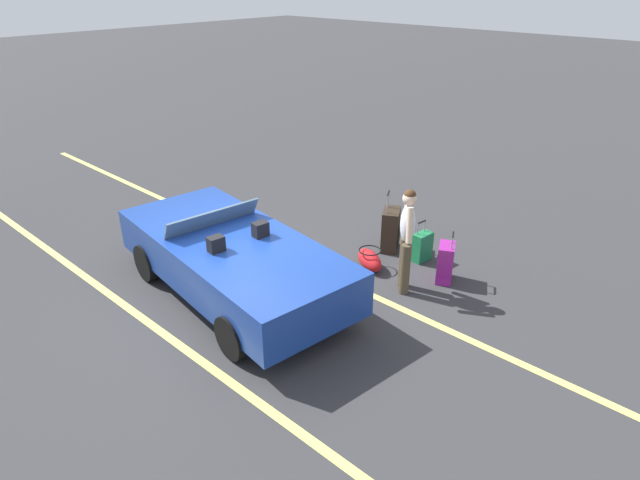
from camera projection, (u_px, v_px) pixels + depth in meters
name	position (u px, v px, depth m)	size (l,w,h in m)	color
ground_plane	(236.00, 293.00, 8.32)	(80.00, 80.00, 0.00)	#333335
lot_line_near	(299.00, 262.00, 9.23)	(18.00, 0.12, 0.01)	#EAE066
lot_line_mid	(161.00, 332.00, 7.45)	(18.00, 0.12, 0.01)	#EAE066
convertible_car	(226.00, 255.00, 8.21)	(4.33, 2.27, 1.24)	navy
suitcase_large_black	(391.00, 230.00, 9.50)	(0.48, 0.56, 1.06)	#2D2319
suitcase_medium_bright	(445.00, 263.00, 8.55)	(0.40, 0.47, 0.82)	#991E8C
suitcase_small_carryon	(422.00, 247.00, 9.18)	(0.24, 0.36, 0.71)	#19723F
duffel_bag	(370.00, 260.00, 8.97)	(0.71, 0.56, 0.34)	red
traveler_person	(407.00, 235.00, 8.02)	(0.46, 0.52, 1.65)	#4C3F2D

